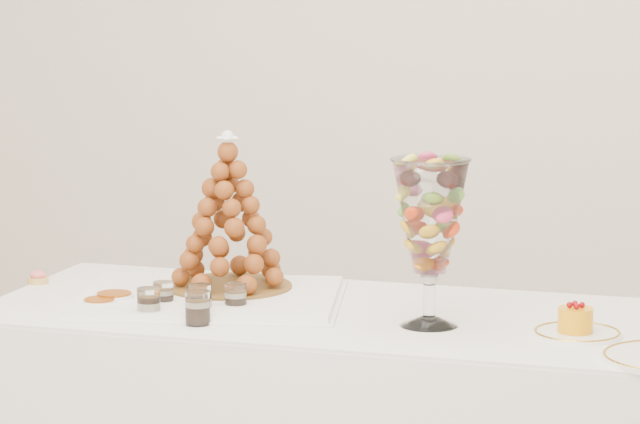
% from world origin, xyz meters
% --- Properties ---
extents(lace_tray, '(0.71, 0.60, 0.02)m').
position_xyz_m(lace_tray, '(-0.37, 0.37, 0.68)').
color(lace_tray, white).
rests_on(lace_tray, buffet_table).
extents(macaron_vase, '(0.17, 0.17, 0.38)m').
position_xyz_m(macaron_vase, '(0.20, 0.31, 0.92)').
color(macaron_vase, white).
rests_on(macaron_vase, buffet_table).
extents(cake_plate, '(0.19, 0.19, 0.01)m').
position_xyz_m(cake_plate, '(0.54, 0.32, 0.68)').
color(cake_plate, white).
rests_on(cake_plate, buffet_table).
extents(pink_tart, '(0.05, 0.05, 0.03)m').
position_xyz_m(pink_tart, '(-0.86, 0.43, 0.69)').
color(pink_tart, tan).
rests_on(pink_tart, buffet_table).
extents(verrine_a, '(0.05, 0.05, 0.07)m').
position_xyz_m(verrine_a, '(-0.44, 0.27, 0.71)').
color(verrine_a, white).
rests_on(verrine_a, buffet_table).
extents(verrine_b, '(0.06, 0.06, 0.07)m').
position_xyz_m(verrine_b, '(-0.33, 0.24, 0.71)').
color(verrine_b, white).
rests_on(verrine_b, buffet_table).
extents(verrine_c, '(0.05, 0.05, 0.07)m').
position_xyz_m(verrine_c, '(-0.26, 0.29, 0.71)').
color(verrine_c, white).
rests_on(verrine_c, buffet_table).
extents(verrine_d, '(0.06, 0.06, 0.07)m').
position_xyz_m(verrine_d, '(-0.43, 0.16, 0.71)').
color(verrine_d, white).
rests_on(verrine_d, buffet_table).
extents(verrine_e, '(0.07, 0.07, 0.08)m').
position_xyz_m(verrine_e, '(-0.30, 0.15, 0.71)').
color(verrine_e, white).
rests_on(verrine_e, buffet_table).
extents(ramekin_back, '(0.09, 0.09, 0.03)m').
position_xyz_m(ramekin_back, '(-0.56, 0.26, 0.69)').
color(ramekin_back, white).
rests_on(ramekin_back, buffet_table).
extents(ramekin_front, '(0.08, 0.08, 0.03)m').
position_xyz_m(ramekin_front, '(-0.57, 0.20, 0.68)').
color(ramekin_front, white).
rests_on(ramekin_front, buffet_table).
extents(croquembouche, '(0.31, 0.31, 0.39)m').
position_xyz_m(croquembouche, '(-0.34, 0.46, 0.88)').
color(croquembouche, brown).
rests_on(croquembouche, lace_tray).
extents(mousse_cake, '(0.08, 0.08, 0.07)m').
position_xyz_m(mousse_cake, '(0.54, 0.32, 0.71)').
color(mousse_cake, orange).
rests_on(mousse_cake, cake_plate).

